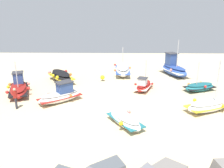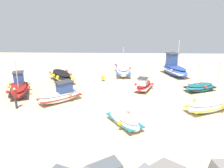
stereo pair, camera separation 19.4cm
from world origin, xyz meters
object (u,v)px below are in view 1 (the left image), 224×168
fishing_boat_2 (19,88)px  fishing_boat_3 (125,120)px  fishing_boat_9 (208,105)px  fishing_boat_7 (122,70)px  fishing_boat_0 (61,95)px  fishing_boat_5 (144,85)px  mooring_buoy_0 (103,77)px  fishing_boat_1 (174,69)px  person_walking (15,97)px  fishing_boat_8 (200,87)px  fishing_boat_4 (61,76)px

fishing_boat_2 → fishing_boat_3: 11.35m
fishing_boat_9 → fishing_boat_7: bearing=-83.7°
fishing_boat_0 → fishing_boat_2: bearing=117.4°
fishing_boat_5 → fishing_boat_9: size_ratio=0.82×
fishing_boat_0 → mooring_buoy_0: (-3.14, -6.16, -0.18)m
fishing_boat_5 → fishing_boat_9: (-4.43, 4.84, -0.02)m
fishing_boat_1 → fishing_boat_5: bearing=123.4°
mooring_buoy_0 → fishing_boat_7: bearing=-128.0°
fishing_boat_0 → fishing_boat_3: size_ratio=1.12×
person_walking → fishing_boat_8: bearing=4.3°
fishing_boat_1 → fishing_boat_3: size_ratio=1.47×
fishing_boat_5 → fishing_boat_8: 5.37m
fishing_boat_2 → fishing_boat_9: (-16.13, 3.48, -0.14)m
fishing_boat_5 → fishing_boat_9: bearing=64.2°
fishing_boat_1 → fishing_boat_5: size_ratio=1.47×
fishing_boat_1 → mooring_buoy_0: fishing_boat_1 is taller
fishing_boat_1 → fishing_boat_7: bearing=68.8°
fishing_boat_2 → fishing_boat_3: (-9.66, 5.95, -0.21)m
fishing_boat_0 → fishing_boat_3: (-5.30, 4.06, -0.21)m
fishing_boat_5 → fishing_boat_9: fishing_boat_9 is taller
fishing_boat_1 → fishing_boat_9: fishing_boat_1 is taller
fishing_boat_4 → person_walking: 7.57m
fishing_boat_3 → mooring_buoy_0: fishing_boat_3 is taller
fishing_boat_7 → mooring_buoy_0: size_ratio=7.72×
fishing_boat_0 → fishing_boat_5: size_ratio=1.12×
fishing_boat_4 → fishing_boat_3: bearing=179.0°
fishing_boat_7 → person_walking: fishing_boat_7 is taller
fishing_boat_4 → mooring_buoy_0: (-4.51, -0.36, -0.19)m
fishing_boat_2 → fishing_boat_9: bearing=-122.1°
fishing_boat_5 → fishing_boat_8: bearing=110.1°
mooring_buoy_0 → fishing_boat_5: bearing=145.3°
fishing_boat_4 → fishing_boat_1: bearing=-111.5°
fishing_boat_2 → fishing_boat_5: bearing=-103.3°
fishing_boat_8 → person_walking: (15.86, 4.64, 0.60)m
fishing_boat_7 → fishing_boat_3: bearing=179.0°
fishing_boat_8 → fishing_boat_2: bearing=162.1°
fishing_boat_1 → mooring_buoy_0: bearing=88.1°
fishing_boat_3 → fishing_boat_8: 10.30m
fishing_boat_0 → fishing_boat_1: fishing_boat_1 is taller
person_walking → fishing_boat_7: bearing=39.1°
fishing_boat_3 → fishing_boat_0: bearing=-159.3°
fishing_boat_4 → mooring_buoy_0: size_ratio=6.82×
fishing_boat_2 → fishing_boat_7: 12.09m
fishing_boat_4 → fishing_boat_9: fishing_boat_9 is taller
person_walking → fishing_boat_4: bearing=64.3°
fishing_boat_4 → fishing_boat_5: (-8.71, 2.55, -0.14)m
mooring_buoy_0 → person_walking: bearing=50.8°
person_walking → mooring_buoy_0: size_ratio=2.65×
fishing_boat_5 → fishing_boat_2: bearing=-61.6°
person_walking → fishing_boat_3: bearing=-28.6°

